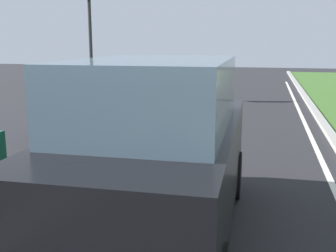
# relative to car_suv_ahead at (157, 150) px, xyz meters

# --- Properties ---
(ground_plane) EXTENTS (60.00, 60.00, 0.00)m
(ground_plane) POSITION_rel_car_suv_ahead_xyz_m (-1.10, 5.69, -1.17)
(ground_plane) COLOR #262628
(lane_line_center) EXTENTS (0.12, 32.00, 0.01)m
(lane_line_center) POSITION_rel_car_suv_ahead_xyz_m (-1.80, 5.69, -1.16)
(lane_line_center) COLOR silver
(lane_line_center) RESTS_ON ground
(lane_line_right_edge) EXTENTS (0.12, 32.00, 0.01)m
(lane_line_right_edge) POSITION_rel_car_suv_ahead_xyz_m (2.50, 5.69, -1.16)
(lane_line_right_edge) COLOR silver
(lane_line_right_edge) RESTS_ON ground
(curb_right) EXTENTS (0.24, 48.00, 0.12)m
(curb_right) POSITION_rel_car_suv_ahead_xyz_m (3.00, 5.69, -1.11)
(curb_right) COLOR #9E9B93
(curb_right) RESTS_ON ground
(car_suv_ahead) EXTENTS (2.05, 4.54, 2.28)m
(car_suv_ahead) POSITION_rel_car_suv_ahead_xyz_m (0.00, 0.00, 0.00)
(car_suv_ahead) COLOR black
(car_suv_ahead) RESTS_ON ground
(car_hatchback_far) EXTENTS (1.79, 3.73, 1.78)m
(car_hatchback_far) POSITION_rel_car_suv_ahead_xyz_m (-3.31, 5.79, -0.28)
(car_hatchback_far) COLOR navy
(car_hatchback_far) RESTS_ON ground
(traffic_light_overhead_left) EXTENTS (0.32, 0.50, 5.34)m
(traffic_light_overhead_left) POSITION_rel_car_suv_ahead_xyz_m (-5.95, 11.24, 2.42)
(traffic_light_overhead_left) COLOR #2D2D2D
(traffic_light_overhead_left) RESTS_ON ground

